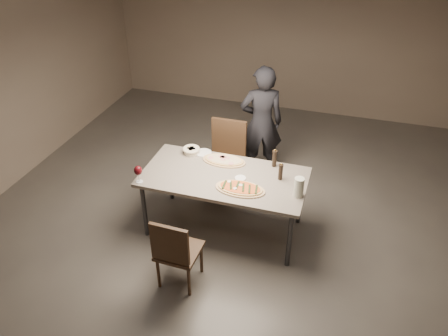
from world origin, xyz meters
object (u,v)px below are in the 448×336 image
(chair_near, at_px, (175,250))
(diner, at_px, (261,123))
(pepper_mill_left, at_px, (275,158))
(chair_far, at_px, (226,155))
(zucchini_pizza, at_px, (240,188))
(ham_pizza, at_px, (224,160))
(bread_basket, at_px, (191,150))
(dining_table, at_px, (224,180))
(carafe, at_px, (299,187))

(chair_near, relative_size, diner, 0.54)
(chair_near, bearing_deg, diner, 84.05)
(pepper_mill_left, xyz_separation_m, chair_far, (-0.68, 0.38, -0.30))
(zucchini_pizza, height_order, ham_pizza, zucchini_pizza)
(zucchini_pizza, xyz_separation_m, bread_basket, (-0.75, 0.54, 0.03))
(bread_basket, height_order, chair_near, chair_near)
(zucchini_pizza, height_order, bread_basket, bread_basket)
(chair_near, bearing_deg, bread_basket, 105.58)
(bread_basket, relative_size, chair_near, 0.24)
(dining_table, distance_m, ham_pizza, 0.30)
(ham_pizza, xyz_separation_m, chair_far, (-0.11, 0.45, -0.21))
(zucchini_pizza, bearing_deg, chair_far, 93.43)
(chair_near, bearing_deg, pepper_mill_left, 64.86)
(ham_pizza, relative_size, diner, 0.32)
(chair_near, height_order, chair_far, chair_far)
(bread_basket, bearing_deg, chair_near, -76.34)
(bread_basket, xyz_separation_m, pepper_mill_left, (0.99, 0.01, 0.06))
(zucchini_pizza, xyz_separation_m, chair_far, (-0.43, 0.93, -0.21))
(dining_table, height_order, zucchini_pizza, zucchini_pizza)
(zucchini_pizza, distance_m, chair_far, 1.04)
(zucchini_pizza, bearing_deg, chair_near, -140.66)
(bread_basket, relative_size, carafe, 0.96)
(chair_far, bearing_deg, dining_table, 105.21)
(zucchini_pizza, xyz_separation_m, chair_near, (-0.43, -0.77, -0.29))
(dining_table, height_order, chair_near, chair_near)
(ham_pizza, xyz_separation_m, bread_basket, (-0.42, 0.06, 0.03))
(bread_basket, relative_size, chair_far, 0.21)
(ham_pizza, distance_m, carafe, 1.01)
(chair_near, distance_m, diner, 2.29)
(ham_pizza, height_order, chair_near, chair_near)
(dining_table, bearing_deg, ham_pizza, 107.12)
(bread_basket, distance_m, carafe, 1.42)
(bread_basket, height_order, diner, diner)
(bread_basket, height_order, carafe, carafe)
(chair_far, bearing_deg, ham_pizza, 103.92)
(dining_table, bearing_deg, chair_near, -101.16)
(zucchini_pizza, height_order, chair_near, chair_near)
(chair_far, xyz_separation_m, diner, (0.32, 0.55, 0.23))
(chair_near, xyz_separation_m, chair_far, (-0.01, 1.70, 0.08))
(ham_pizza, distance_m, bread_basket, 0.43)
(carafe, xyz_separation_m, diner, (-0.71, 1.41, -0.07))
(ham_pizza, xyz_separation_m, pepper_mill_left, (0.57, 0.07, 0.09))
(bread_basket, height_order, pepper_mill_left, pepper_mill_left)
(carafe, distance_m, diner, 1.58)
(carafe, distance_m, chair_far, 1.37)
(bread_basket, bearing_deg, chair_far, 51.15)
(zucchini_pizza, bearing_deg, carafe, -14.66)
(bread_basket, xyz_separation_m, chair_near, (0.32, -1.31, -0.32))
(chair_near, bearing_deg, chair_far, 92.09)
(chair_far, bearing_deg, zucchini_pizza, 115.16)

